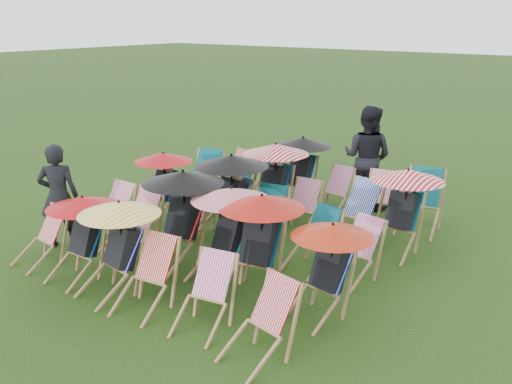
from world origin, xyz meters
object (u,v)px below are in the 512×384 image
Objects in this scene: deckchair_0 at (40,238)px; deckchair_29 at (420,202)px; deckchair_5 at (259,323)px; person_rear at (367,157)px; person_left at (59,196)px.

deckchair_29 is at bearing 54.64° from deckchair_0.
deckchair_5 reaches higher than deckchair_0.
deckchair_29 is 0.53× the size of person_rear.
person_rear is (2.65, 5.26, 0.57)m from deckchair_0.
person_rear is (2.96, 4.67, 0.14)m from person_left.
person_rear is (-1.40, 5.32, 0.54)m from deckchair_5.
deckchair_5 is at bearing -97.81° from deckchair_29.
person_rear reaches higher than deckchair_5.
person_left reaches higher than deckchair_0.
person_rear is (-1.31, 0.60, 0.46)m from deckchair_29.
deckchair_29 is at bearing 151.25° from person_rear.
deckchair_0 is 0.79× the size of deckchair_29.
person_left reaches higher than deckchair_29.
deckchair_29 is 0.62× the size of person_left.
deckchair_29 is (3.96, 4.66, 0.10)m from deckchair_0.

